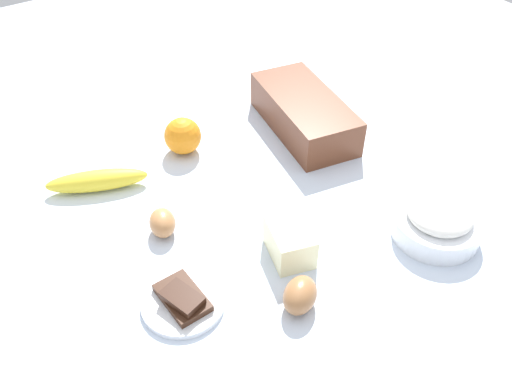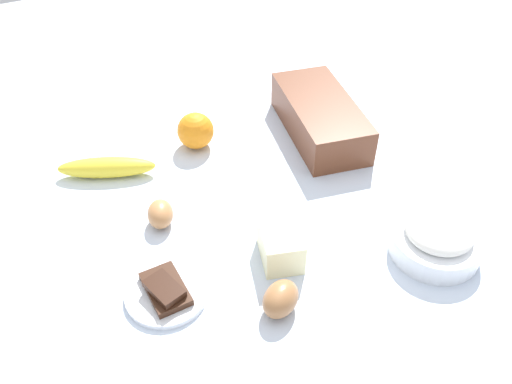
{
  "view_description": "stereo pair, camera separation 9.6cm",
  "coord_description": "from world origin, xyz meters",
  "px_view_note": "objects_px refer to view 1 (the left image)",
  "views": [
    {
      "loc": [
        0.59,
        -0.41,
        0.68
      ],
      "look_at": [
        0.0,
        0.0,
        0.04
      ],
      "focal_mm": 37.73,
      "sensor_mm": 36.0,
      "label": 1
    },
    {
      "loc": [
        0.64,
        -0.33,
        0.68
      ],
      "look_at": [
        0.0,
        0.0,
        0.04
      ],
      "focal_mm": 37.73,
      "sensor_mm": 36.0,
      "label": 2
    }
  ],
  "objects_px": {
    "egg_near_butter": "(300,295)",
    "flour_bowl": "(438,221)",
    "butter_block": "(290,242)",
    "banana": "(97,181)",
    "loaf_pan": "(304,112)",
    "chocolate_plate": "(183,301)",
    "egg_beside_bowl": "(162,223)",
    "orange_fruit": "(183,136)"
  },
  "relations": [
    {
      "from": "orange_fruit",
      "to": "egg_near_butter",
      "type": "distance_m",
      "value": 0.45
    },
    {
      "from": "egg_near_butter",
      "to": "chocolate_plate",
      "type": "relative_size",
      "value": 0.52
    },
    {
      "from": "egg_near_butter",
      "to": "flour_bowl",
      "type": "bearing_deg",
      "value": 87.18
    },
    {
      "from": "flour_bowl",
      "to": "egg_beside_bowl",
      "type": "height_order",
      "value": "flour_bowl"
    },
    {
      "from": "flour_bowl",
      "to": "butter_block",
      "type": "bearing_deg",
      "value": -114.32
    },
    {
      "from": "butter_block",
      "to": "egg_near_butter",
      "type": "bearing_deg",
      "value": -28.87
    },
    {
      "from": "flour_bowl",
      "to": "orange_fruit",
      "type": "xyz_separation_m",
      "value": [
        -0.46,
        -0.24,
        0.01
      ]
    },
    {
      "from": "loaf_pan",
      "to": "butter_block",
      "type": "bearing_deg",
      "value": -30.95
    },
    {
      "from": "banana",
      "to": "loaf_pan",
      "type": "bearing_deg",
      "value": 81.74
    },
    {
      "from": "flour_bowl",
      "to": "egg_beside_bowl",
      "type": "xyz_separation_m",
      "value": [
        -0.27,
        -0.39,
        -0.01
      ]
    },
    {
      "from": "egg_beside_bowl",
      "to": "banana",
      "type": "bearing_deg",
      "value": -164.31
    },
    {
      "from": "loaf_pan",
      "to": "butter_block",
      "type": "xyz_separation_m",
      "value": [
        0.28,
        -0.25,
        -0.01
      ]
    },
    {
      "from": "banana",
      "to": "chocolate_plate",
      "type": "bearing_deg",
      "value": 0.28
    },
    {
      "from": "banana",
      "to": "egg_beside_bowl",
      "type": "relative_size",
      "value": 3.13
    },
    {
      "from": "butter_block",
      "to": "egg_beside_bowl",
      "type": "bearing_deg",
      "value": -137.93
    },
    {
      "from": "butter_block",
      "to": "chocolate_plate",
      "type": "bearing_deg",
      "value": -92.68
    },
    {
      "from": "egg_beside_bowl",
      "to": "egg_near_butter",
      "type": "bearing_deg",
      "value": 20.88
    },
    {
      "from": "chocolate_plate",
      "to": "loaf_pan",
      "type": "bearing_deg",
      "value": 120.91
    },
    {
      "from": "egg_near_butter",
      "to": "chocolate_plate",
      "type": "distance_m",
      "value": 0.18
    },
    {
      "from": "loaf_pan",
      "to": "egg_beside_bowl",
      "type": "height_order",
      "value": "loaf_pan"
    },
    {
      "from": "banana",
      "to": "egg_beside_bowl",
      "type": "distance_m",
      "value": 0.18
    },
    {
      "from": "loaf_pan",
      "to": "egg_near_butter",
      "type": "xyz_separation_m",
      "value": [
        0.37,
        -0.3,
        -0.02
      ]
    },
    {
      "from": "loaf_pan",
      "to": "egg_beside_bowl",
      "type": "bearing_deg",
      "value": -63.59
    },
    {
      "from": "flour_bowl",
      "to": "chocolate_plate",
      "type": "bearing_deg",
      "value": -104.99
    },
    {
      "from": "orange_fruit",
      "to": "egg_beside_bowl",
      "type": "bearing_deg",
      "value": -37.64
    },
    {
      "from": "banana",
      "to": "egg_near_butter",
      "type": "xyz_separation_m",
      "value": [
        0.43,
        0.15,
        0.0
      ]
    },
    {
      "from": "butter_block",
      "to": "chocolate_plate",
      "type": "distance_m",
      "value": 0.2
    },
    {
      "from": "butter_block",
      "to": "egg_beside_bowl",
      "type": "relative_size",
      "value": 1.48
    },
    {
      "from": "orange_fruit",
      "to": "butter_block",
      "type": "bearing_deg",
      "value": 0.98
    },
    {
      "from": "egg_near_butter",
      "to": "egg_beside_bowl",
      "type": "relative_size",
      "value": 1.12
    },
    {
      "from": "egg_near_butter",
      "to": "chocolate_plate",
      "type": "bearing_deg",
      "value": -124.92
    },
    {
      "from": "egg_beside_bowl",
      "to": "orange_fruit",
      "type": "bearing_deg",
      "value": 142.36
    },
    {
      "from": "butter_block",
      "to": "egg_near_butter",
      "type": "xyz_separation_m",
      "value": [
        0.09,
        -0.05,
        -0.01
      ]
    },
    {
      "from": "butter_block",
      "to": "flour_bowl",
      "type": "bearing_deg",
      "value": 65.68
    },
    {
      "from": "egg_near_butter",
      "to": "egg_beside_bowl",
      "type": "bearing_deg",
      "value": -159.12
    },
    {
      "from": "loaf_pan",
      "to": "egg_near_butter",
      "type": "relative_size",
      "value": 4.39
    },
    {
      "from": "orange_fruit",
      "to": "egg_beside_bowl",
      "type": "height_order",
      "value": "orange_fruit"
    },
    {
      "from": "chocolate_plate",
      "to": "egg_near_butter",
      "type": "bearing_deg",
      "value": 55.08
    },
    {
      "from": "butter_block",
      "to": "loaf_pan",
      "type": "bearing_deg",
      "value": 138.05
    },
    {
      "from": "banana",
      "to": "orange_fruit",
      "type": "relative_size",
      "value": 2.5
    },
    {
      "from": "banana",
      "to": "flour_bowl",
      "type": "bearing_deg",
      "value": 44.22
    },
    {
      "from": "loaf_pan",
      "to": "egg_beside_bowl",
      "type": "xyz_separation_m",
      "value": [
        0.11,
        -0.4,
        -0.02
      ]
    }
  ]
}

